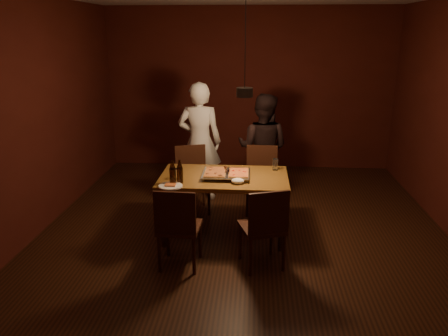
# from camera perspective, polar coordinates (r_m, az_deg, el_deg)

# --- Properties ---
(room_shell) EXTENTS (6.00, 6.00, 6.00)m
(room_shell) POSITION_cam_1_polar(r_m,az_deg,el_deg) (4.84, 2.65, 5.73)
(room_shell) COLOR #3A1D0F
(room_shell) RESTS_ON ground
(dining_table) EXTENTS (1.50, 0.90, 0.75)m
(dining_table) POSITION_cam_1_polar(r_m,az_deg,el_deg) (5.16, -0.00, -1.84)
(dining_table) COLOR brown
(dining_table) RESTS_ON floor
(chair_far_left) EXTENTS (0.53, 0.53, 0.49)m
(chair_far_left) POSITION_cam_1_polar(r_m,az_deg,el_deg) (5.97, -4.22, -0.60)
(chair_far_left) COLOR #38190F
(chair_far_left) RESTS_ON floor
(chair_far_right) EXTENTS (0.42, 0.42, 0.49)m
(chair_far_right) POSITION_cam_1_polar(r_m,az_deg,el_deg) (5.97, 4.93, -0.61)
(chair_far_right) COLOR #38190F
(chair_far_right) RESTS_ON floor
(chair_near_left) EXTENTS (0.44, 0.44, 0.49)m
(chair_near_left) POSITION_cam_1_polar(r_m,az_deg,el_deg) (4.49, -6.09, -6.94)
(chair_near_left) COLOR #38190F
(chair_near_left) RESTS_ON floor
(chair_near_right) EXTENTS (0.53, 0.53, 0.49)m
(chair_near_right) POSITION_cam_1_polar(r_m,az_deg,el_deg) (4.48, 5.36, -6.98)
(chair_near_right) COLOR #38190F
(chair_near_right) RESTS_ON floor
(pizza_tray) EXTENTS (0.57, 0.47, 0.05)m
(pizza_tray) POSITION_cam_1_polar(r_m,az_deg,el_deg) (5.11, 0.29, -0.89)
(pizza_tray) COLOR silver
(pizza_tray) RESTS_ON dining_table
(pizza_meat) EXTENTS (0.25, 0.39, 0.02)m
(pizza_meat) POSITION_cam_1_polar(r_m,az_deg,el_deg) (5.11, -1.14, -0.50)
(pizza_meat) COLOR maroon
(pizza_meat) RESTS_ON pizza_tray
(pizza_cheese) EXTENTS (0.23, 0.36, 0.02)m
(pizza_cheese) POSITION_cam_1_polar(r_m,az_deg,el_deg) (5.08, 1.92, -0.60)
(pizza_cheese) COLOR gold
(pizza_cheese) RESTS_ON pizza_tray
(spatula) EXTENTS (0.14, 0.25, 0.04)m
(spatula) POSITION_cam_1_polar(r_m,az_deg,el_deg) (5.12, 0.42, -0.40)
(spatula) COLOR silver
(spatula) RESTS_ON pizza_tray
(beer_bottle_a) EXTENTS (0.07, 0.07, 0.27)m
(beer_bottle_a) POSITION_cam_1_polar(r_m,az_deg,el_deg) (4.88, -6.74, -0.54)
(beer_bottle_a) COLOR black
(beer_bottle_a) RESTS_ON dining_table
(beer_bottle_b) EXTENTS (0.07, 0.07, 0.27)m
(beer_bottle_b) POSITION_cam_1_polar(r_m,az_deg,el_deg) (4.90, -5.80, -0.45)
(beer_bottle_b) COLOR black
(beer_bottle_b) RESTS_ON dining_table
(water_glass_left) EXTENTS (0.08, 0.08, 0.12)m
(water_glass_left) POSITION_cam_1_polar(r_m,az_deg,el_deg) (5.05, -6.05, -0.76)
(water_glass_left) COLOR silver
(water_glass_left) RESTS_ON dining_table
(water_glass_right) EXTENTS (0.07, 0.07, 0.14)m
(water_glass_right) POSITION_cam_1_polar(r_m,az_deg,el_deg) (5.38, 6.71, 0.47)
(water_glass_right) COLOR silver
(water_glass_right) RESTS_ON dining_table
(plate_slice) EXTENTS (0.26, 0.26, 0.03)m
(plate_slice) POSITION_cam_1_polar(r_m,az_deg,el_deg) (4.83, -7.00, -2.33)
(plate_slice) COLOR white
(plate_slice) RESTS_ON dining_table
(napkin) EXTENTS (0.15, 0.11, 0.06)m
(napkin) POSITION_cam_1_polar(r_m,az_deg,el_deg) (4.88, 1.81, -1.71)
(napkin) COLOR white
(napkin) RESTS_ON dining_table
(diner_white) EXTENTS (0.63, 0.42, 1.71)m
(diner_white) POSITION_cam_1_polar(r_m,az_deg,el_deg) (6.32, -3.19, 3.46)
(diner_white) COLOR white
(diner_white) RESTS_ON floor
(diner_dark) EXTENTS (0.90, 0.79, 1.56)m
(diner_dark) POSITION_cam_1_polar(r_m,az_deg,el_deg) (6.27, 5.07, 2.59)
(diner_dark) COLOR black
(diner_dark) RESTS_ON floor
(pendant_lamp) EXTENTS (0.18, 0.18, 1.10)m
(pendant_lamp) POSITION_cam_1_polar(r_m,az_deg,el_deg) (4.78, 2.71, 9.97)
(pendant_lamp) COLOR black
(pendant_lamp) RESTS_ON ceiling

